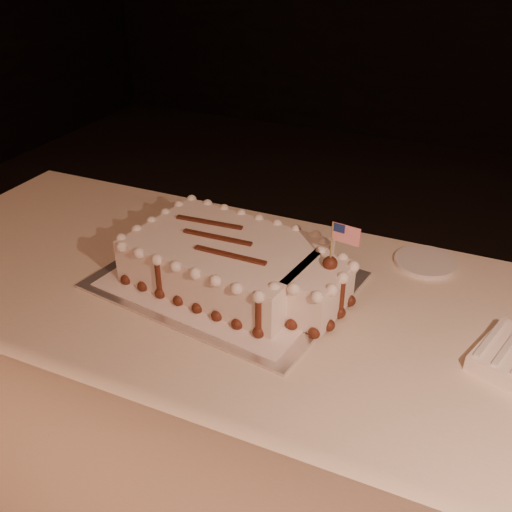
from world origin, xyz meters
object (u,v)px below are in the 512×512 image
at_px(sheet_cake, 236,263).
at_px(side_plate, 425,262).
at_px(cake_board, 226,280).
at_px(banquet_table, 340,439).

bearing_deg(sheet_cake, side_plate, 35.59).
distance_m(cake_board, sheet_cake, 0.06).
height_order(cake_board, sheet_cake, sheet_cake).
bearing_deg(side_plate, banquet_table, -108.90).
bearing_deg(banquet_table, sheet_cake, 176.38).
xyz_separation_m(cake_board, sheet_cake, (0.03, -0.00, 0.06)).
bearing_deg(cake_board, sheet_cake, 0.17).
relative_size(cake_board, sheet_cake, 1.02).
xyz_separation_m(banquet_table, cake_board, (-0.32, 0.02, 0.38)).
distance_m(sheet_cake, side_plate, 0.49).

